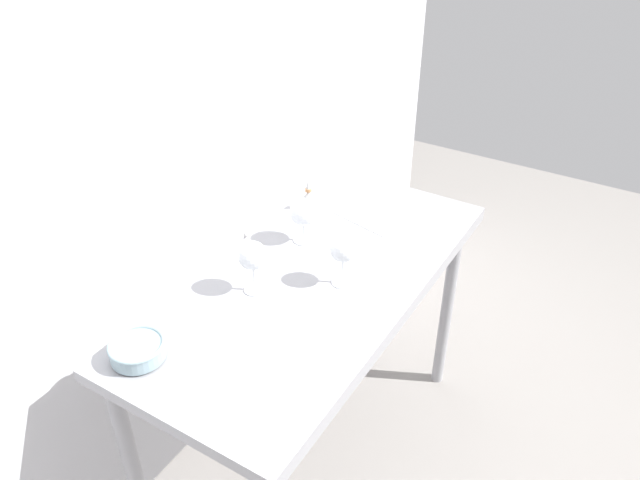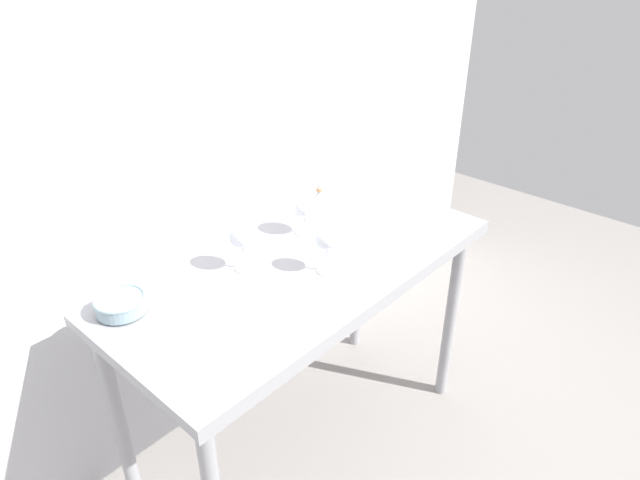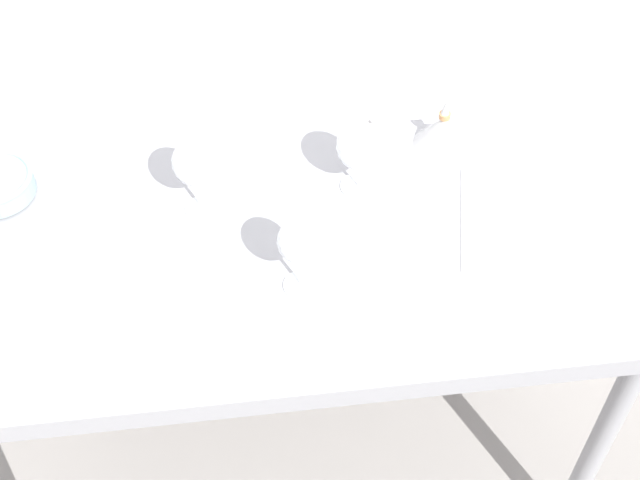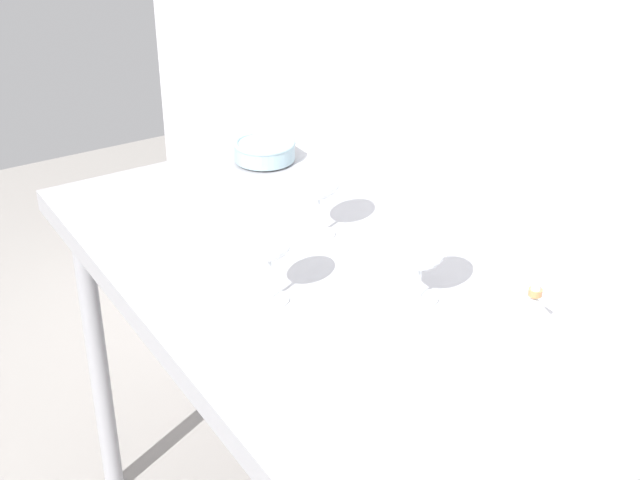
{
  "view_description": "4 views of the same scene",
  "coord_description": "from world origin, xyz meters",
  "px_view_note": "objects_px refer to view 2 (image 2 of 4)",
  "views": [
    {
      "loc": [
        -1.36,
        -0.86,
        2.1
      ],
      "look_at": [
        0.05,
        0.01,
        1.0
      ],
      "focal_mm": 34.79,
      "sensor_mm": 36.0,
      "label": 1
    },
    {
      "loc": [
        -1.18,
        -1.15,
        1.92
      ],
      "look_at": [
        0.05,
        -0.04,
        0.98
      ],
      "focal_mm": 31.57,
      "sensor_mm": 36.0,
      "label": 2
    },
    {
      "loc": [
        -0.08,
        -1.12,
        2.25
      ],
      "look_at": [
        0.05,
        -0.03,
        0.94
      ],
      "focal_mm": 51.09,
      "sensor_mm": 36.0,
      "label": 3
    },
    {
      "loc": [
        1.3,
        -0.79,
        1.81
      ],
      "look_at": [
        -0.03,
        0.03,
        0.97
      ],
      "focal_mm": 51.82,
      "sensor_mm": 36.0,
      "label": 4
    }
  ],
  "objects_px": {
    "tasting_sheet_upper": "(374,219)",
    "tasting_bowl": "(121,304)",
    "wine_glass_far_left": "(242,236)",
    "wine_glass_near_center": "(327,238)",
    "decanter_funnel": "(319,199)",
    "wine_glass_far_right": "(304,206)"
  },
  "relations": [
    {
      "from": "wine_glass_far_left",
      "to": "decanter_funnel",
      "type": "distance_m",
      "value": 0.53
    },
    {
      "from": "decanter_funnel",
      "to": "wine_glass_far_left",
      "type": "bearing_deg",
      "value": -166.31
    },
    {
      "from": "wine_glass_far_left",
      "to": "decanter_funnel",
      "type": "relative_size",
      "value": 1.46
    },
    {
      "from": "wine_glass_far_left",
      "to": "tasting_bowl",
      "type": "relative_size",
      "value": 1.14
    },
    {
      "from": "wine_glass_far_right",
      "to": "decanter_funnel",
      "type": "bearing_deg",
      "value": 28.0
    },
    {
      "from": "wine_glass_far_right",
      "to": "tasting_sheet_upper",
      "type": "distance_m",
      "value": 0.31
    },
    {
      "from": "tasting_bowl",
      "to": "wine_glass_far_left",
      "type": "bearing_deg",
      "value": -12.64
    },
    {
      "from": "tasting_sheet_upper",
      "to": "tasting_bowl",
      "type": "xyz_separation_m",
      "value": [
        -0.99,
        0.2,
        0.03
      ]
    },
    {
      "from": "wine_glass_far_left",
      "to": "wine_glass_far_right",
      "type": "relative_size",
      "value": 1.08
    },
    {
      "from": "tasting_sheet_upper",
      "to": "decanter_funnel",
      "type": "xyz_separation_m",
      "value": [
        -0.07,
        0.23,
        0.04
      ]
    },
    {
      "from": "wine_glass_far_left",
      "to": "wine_glass_near_center",
      "type": "height_order",
      "value": "wine_glass_far_left"
    },
    {
      "from": "tasting_bowl",
      "to": "decanter_funnel",
      "type": "relative_size",
      "value": 1.28
    },
    {
      "from": "wine_glass_far_right",
      "to": "tasting_bowl",
      "type": "bearing_deg",
      "value": 174.58
    },
    {
      "from": "tasting_sheet_upper",
      "to": "tasting_bowl",
      "type": "bearing_deg",
      "value": -178.5
    },
    {
      "from": "wine_glass_far_right",
      "to": "tasting_sheet_upper",
      "type": "relative_size",
      "value": 0.6
    },
    {
      "from": "tasting_sheet_upper",
      "to": "decanter_funnel",
      "type": "distance_m",
      "value": 0.24
    },
    {
      "from": "tasting_sheet_upper",
      "to": "decanter_funnel",
      "type": "height_order",
      "value": "decanter_funnel"
    },
    {
      "from": "tasting_bowl",
      "to": "decanter_funnel",
      "type": "xyz_separation_m",
      "value": [
        0.91,
        0.03,
        0.01
      ]
    },
    {
      "from": "wine_glass_far_right",
      "to": "wine_glass_near_center",
      "type": "bearing_deg",
      "value": -120.96
    },
    {
      "from": "tasting_bowl",
      "to": "tasting_sheet_upper",
      "type": "bearing_deg",
      "value": -11.19
    },
    {
      "from": "tasting_sheet_upper",
      "to": "tasting_bowl",
      "type": "height_order",
      "value": "tasting_bowl"
    },
    {
      "from": "decanter_funnel",
      "to": "tasting_bowl",
      "type": "bearing_deg",
      "value": -177.92
    }
  ]
}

